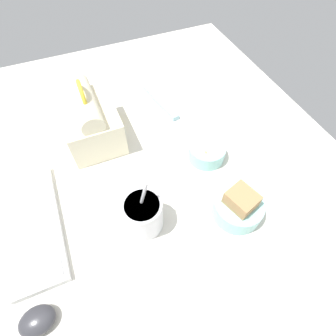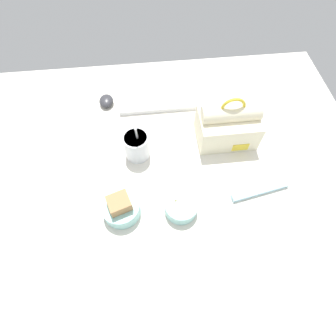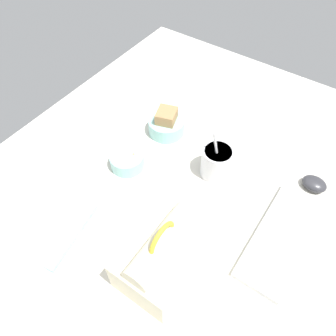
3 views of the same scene
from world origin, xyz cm
name	(u,v)px [view 1 (image 1 of 3)]	position (x,y,z in cm)	size (l,w,h in cm)	color
desk_surface	(153,182)	(0.00, 0.00, 1.00)	(140.00, 110.00, 2.00)	silver
keyboard	(34,225)	(-1.46, 30.34, 3.02)	(30.99, 11.65, 2.10)	silver
lunch_bag	(91,120)	(21.29, 10.32, 8.83)	(20.53, 14.67, 19.29)	#EFE5C1
soup_cup	(143,214)	(-10.76, 6.20, 7.00)	(8.62, 8.62, 15.92)	silver
bento_bowl_sandwich	(238,207)	(-16.69, -15.08, 5.22)	(11.56, 11.56, 8.63)	#93D1CC
bento_bowl_snacks	(207,152)	(1.51, -16.40, 4.37)	(10.02, 10.02, 5.33)	#93D1CC
computer_mouse	(37,321)	(-22.05, 31.60, 3.58)	(5.46, 6.87, 3.17)	#333338
chopstick_case	(160,101)	(27.80, -13.01, 2.80)	(19.56, 5.86, 1.60)	#99C6D6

